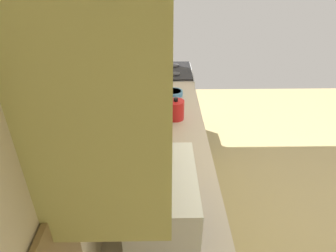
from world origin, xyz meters
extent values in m
plane|color=tan|center=(0.00, 0.00, 0.00)|extent=(6.34, 6.34, 0.00)
cube|color=beige|center=(0.00, 1.69, 1.28)|extent=(4.08, 0.12, 2.55)
cube|color=#D5CE73|center=(-0.36, 1.32, 0.45)|extent=(3.20, 0.62, 0.90)
cube|color=#BDAE99|center=(-0.36, 1.32, 0.91)|extent=(3.23, 0.65, 0.02)
cube|color=#332819|center=(-0.13, 1.01, 0.45)|extent=(0.01, 0.01, 0.83)
cube|color=#332819|center=(0.32, 1.01, 0.45)|extent=(0.01, 0.01, 0.83)
cube|color=#332819|center=(0.78, 1.01, 0.45)|extent=(0.01, 0.01, 0.83)
cube|color=#CECB73|center=(-0.36, 1.47, 1.80)|extent=(1.77, 0.32, 0.61)
cube|color=#B7BABF|center=(1.58, 1.30, 0.46)|extent=(0.65, 0.65, 0.92)
cube|color=black|center=(1.58, 0.97, 0.41)|extent=(0.51, 0.01, 0.51)
cube|color=black|center=(1.58, 1.30, 0.93)|extent=(0.62, 0.62, 0.02)
cube|color=#B7BABF|center=(1.58, 1.61, 1.01)|extent=(0.62, 0.04, 0.18)
cylinder|color=#38383D|center=(1.43, 1.19, 0.95)|extent=(0.11, 0.11, 0.01)
cylinder|color=#38383D|center=(1.72, 1.19, 0.95)|extent=(0.11, 0.11, 0.01)
cylinder|color=#38383D|center=(1.43, 1.42, 0.95)|extent=(0.11, 0.11, 0.01)
cylinder|color=#38383D|center=(1.72, 1.42, 0.95)|extent=(0.11, 0.11, 0.01)
cube|color=white|center=(-0.69, 1.34, 1.08)|extent=(0.52, 0.33, 0.33)
cube|color=black|center=(-0.74, 1.17, 1.08)|extent=(0.32, 0.01, 0.23)
cube|color=#2D2D33|center=(-0.49, 1.17, 1.08)|extent=(0.09, 0.01, 0.23)
cylinder|color=#4C8CBF|center=(0.89, 1.23, 0.94)|extent=(0.18, 0.18, 0.05)
cylinder|color=#5084BB|center=(0.89, 1.23, 0.96)|extent=(0.15, 0.15, 0.02)
cylinder|color=red|center=(0.42, 1.23, 1.00)|extent=(0.14, 0.14, 0.16)
cylinder|color=black|center=(0.42, 1.23, 1.09)|extent=(0.04, 0.04, 0.02)
cylinder|color=red|center=(0.50, 1.23, 1.03)|extent=(0.09, 0.02, 0.05)
camera|label=1|loc=(-1.73, 1.33, 2.12)|focal=31.15mm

